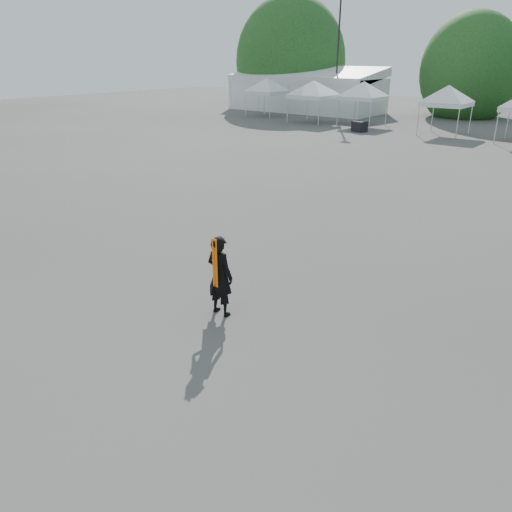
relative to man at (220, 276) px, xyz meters
The scene contains 11 objects.
ground 1.75m from the man, 89.33° to the left, with size 120.00×120.00×0.00m, color #474442.
marquee 42.62m from the man, 121.06° to the left, with size 15.00×6.25×4.23m.
light_pole_west 40.09m from the man, 116.86° to the left, with size 0.60×0.25×10.30m.
tree_far_w 47.42m from the man, 123.33° to the left, with size 4.80×4.80×7.30m.
tree_mid_w 42.37m from the man, 100.89° to the left, with size 4.16×4.16×6.33m.
tent_a 37.77m from the man, 126.02° to the left, with size 4.15×4.15×3.88m.
tent_b 33.56m from the man, 119.31° to the left, with size 4.55×4.55×3.88m.
tent_c 32.76m from the man, 112.38° to the left, with size 4.26×4.26×3.88m.
tent_d 29.79m from the man, 100.72° to the left, with size 4.11×4.11×3.88m.
man is the anchor object (origin of this frame).
crate_west 28.91m from the man, 111.95° to the left, with size 0.97×0.76×0.76m, color black.
Camera 1 is at (6.58, -8.52, 5.21)m, focal length 35.00 mm.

